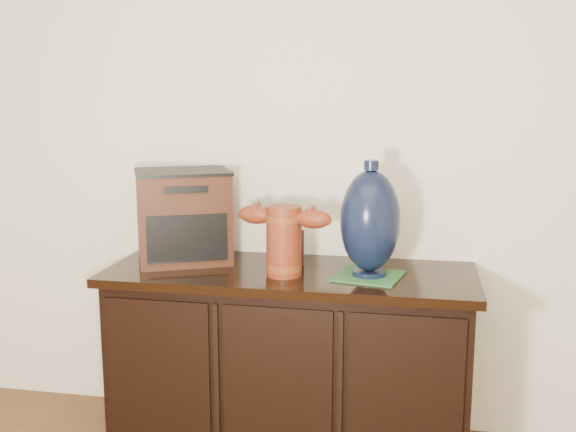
% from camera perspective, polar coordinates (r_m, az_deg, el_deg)
% --- Properties ---
extents(sideboard, '(1.46, 0.56, 0.75)m').
position_cam_1_polar(sideboard, '(2.80, 0.16, -11.91)').
color(sideboard, black).
rests_on(sideboard, ground).
extents(terracotta_vessel, '(0.38, 0.16, 0.27)m').
position_cam_1_polar(terracotta_vessel, '(2.57, -0.35, -1.76)').
color(terracotta_vessel, maroon).
rests_on(terracotta_vessel, sideboard).
extents(tv_radio, '(0.47, 0.44, 0.38)m').
position_cam_1_polar(tv_radio, '(2.82, -8.84, -0.00)').
color(tv_radio, '#391A0E').
rests_on(tv_radio, sideboard).
extents(green_mat, '(0.28, 0.28, 0.01)m').
position_cam_1_polar(green_mat, '(2.60, 6.86, -5.06)').
color(green_mat, '#295B2B').
rests_on(green_mat, sideboard).
extents(lamp_base, '(0.27, 0.27, 0.44)m').
position_cam_1_polar(lamp_base, '(2.55, 6.96, -0.45)').
color(lamp_base, black).
rests_on(lamp_base, green_mat).
extents(spray_can, '(0.06, 0.06, 0.17)m').
position_cam_1_polar(spray_can, '(2.74, 0.75, -2.44)').
color(spray_can, '#5C0F17').
rests_on(spray_can, sideboard).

